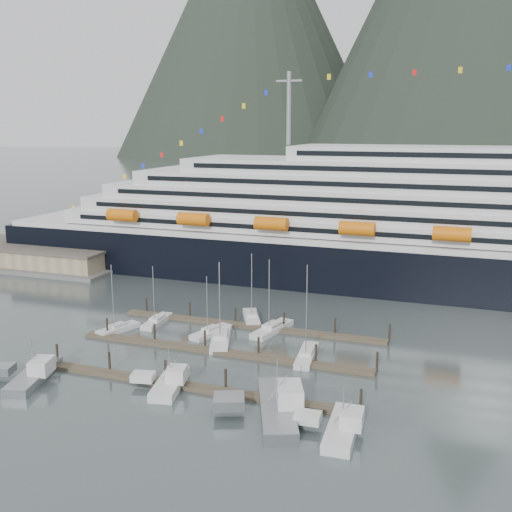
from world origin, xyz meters
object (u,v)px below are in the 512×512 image
object	(u,v)px
warehouse	(36,257)
sailboat_d	(307,355)
sailboat_e	(157,322)
sailboat_g	(272,330)
sailboat_f	(251,318)
trawler_d	(341,427)
trawler_b	(169,382)
cruise_ship	(469,235)
sailboat_b	(221,340)
trawler_c	(275,406)
sailboat_a	(118,329)
trawler_a	(33,374)
sailboat_c	(211,333)

from	to	relation	value
warehouse	sailboat_d	xyz separation A→B (m)	(80.19, -36.31, -1.83)
sailboat_e	sailboat_g	size ratio (longest dim) A/B	0.83
sailboat_f	trawler_d	size ratio (longest dim) A/B	1.20
warehouse	sailboat_e	distance (m)	58.91
sailboat_f	trawler_b	xyz separation A→B (m)	(-0.35, -30.88, 0.42)
cruise_ship	sailboat_d	distance (m)	55.12
sailboat_f	trawler_b	bearing A→B (deg)	154.36
trawler_d	warehouse	bearing A→B (deg)	54.29
sailboat_f	sailboat_b	bearing A→B (deg)	151.85
trawler_b	trawler_c	xyz separation A→B (m)	(15.72, -2.16, 0.14)
sailboat_e	sailboat_a	bearing A→B (deg)	141.58
sailboat_g	trawler_d	world-z (taller)	sailboat_g
sailboat_b	trawler_d	bearing A→B (deg)	-152.00
sailboat_f	trawler_c	distance (m)	36.44
sailboat_f	trawler_c	world-z (taller)	sailboat_f
trawler_a	sailboat_d	bearing A→B (deg)	-73.53
sailboat_f	trawler_a	size ratio (longest dim) A/B	1.04
sailboat_a	sailboat_e	size ratio (longest dim) A/B	1.11
warehouse	sailboat_g	world-z (taller)	sailboat_g
cruise_ship	sailboat_d	world-z (taller)	cruise_ship
warehouse	trawler_b	xyz separation A→B (m)	(65.58, -52.89, -1.41)
sailboat_e	trawler_a	xyz separation A→B (m)	(-4.18, -27.31, 0.47)
sailboat_a	sailboat_f	size ratio (longest dim) A/B	0.95
sailboat_a	sailboat_e	xyz separation A→B (m)	(4.22, 5.90, -0.02)
trawler_c	trawler_d	xyz separation A→B (m)	(8.58, -1.96, -0.14)
sailboat_c	trawler_a	xyz separation A→B (m)	(-15.62, -25.31, 0.47)
sailboat_g	sailboat_a	bearing A→B (deg)	122.24
sailboat_a	sailboat_e	world-z (taller)	sailboat_a
sailboat_f	trawler_b	world-z (taller)	sailboat_f
sailboat_g	trawler_d	bearing A→B (deg)	-135.87
sailboat_b	trawler_c	world-z (taller)	sailboat_b
sailboat_g	trawler_d	distance (m)	35.32
trawler_c	sailboat_d	bearing A→B (deg)	-18.51
sailboat_d	sailboat_b	bearing A→B (deg)	77.05
sailboat_g	trawler_b	size ratio (longest dim) A/B	1.31
cruise_ship	trawler_a	xyz separation A→B (m)	(-55.38, -69.98, -11.18)
sailboat_d	sailboat_f	bearing A→B (deg)	38.67
sailboat_f	trawler_d	bearing A→B (deg)	-170.61
sailboat_g	sailboat_f	bearing A→B (deg)	61.88
warehouse	trawler_b	bearing A→B (deg)	-38.88
warehouse	sailboat_d	distance (m)	88.05
trawler_d	cruise_ship	bearing A→B (deg)	-13.17
sailboat_c	sailboat_d	world-z (taller)	sailboat_d
sailboat_e	trawler_d	bearing A→B (deg)	-127.84
trawler_a	trawler_b	bearing A→B (deg)	-92.87
cruise_ship	sailboat_a	xyz separation A→B (m)	(-55.41, -48.57, -11.64)
sailboat_g	cruise_ship	bearing A→B (deg)	-24.68
sailboat_g	trawler_c	world-z (taller)	sailboat_g
trawler_c	trawler_d	distance (m)	8.80
sailboat_e	trawler_a	world-z (taller)	sailboat_e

